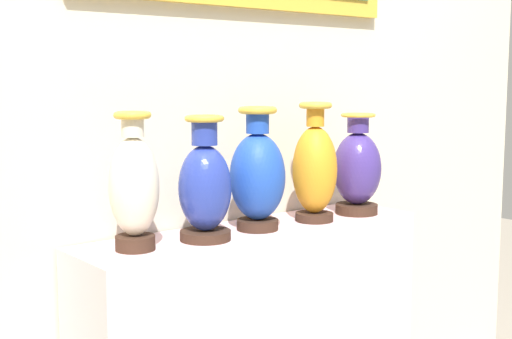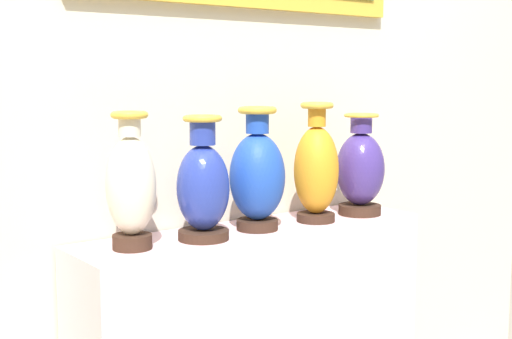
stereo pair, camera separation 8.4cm
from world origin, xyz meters
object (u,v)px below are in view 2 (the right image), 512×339
(vase_ivory, at_px, (131,186))
(vase_cobalt, at_px, (203,186))
(vase_amber, at_px, (316,169))
(vase_indigo, at_px, (360,170))
(vase_sapphire, at_px, (257,175))

(vase_ivory, distance_m, vase_cobalt, 0.23)
(vase_ivory, xyz_separation_m, vase_cobalt, (0.22, -0.02, -0.02))
(vase_ivory, relative_size, vase_amber, 0.97)
(vase_indigo, bearing_deg, vase_cobalt, -179.99)
(vase_amber, bearing_deg, vase_indigo, -0.20)
(vase_ivory, height_order, vase_amber, vase_amber)
(vase_cobalt, xyz_separation_m, vase_sapphire, (0.21, 0.01, 0.01))
(vase_indigo, bearing_deg, vase_amber, 179.80)
(vase_ivory, height_order, vase_cobalt, vase_ivory)
(vase_sapphire, height_order, vase_indigo, vase_sapphire)
(vase_sapphire, bearing_deg, vase_indigo, -1.88)
(vase_ivory, xyz_separation_m, vase_indigo, (0.88, -0.02, -0.02))
(vase_sapphire, xyz_separation_m, vase_indigo, (0.44, -0.01, -0.02))
(vase_sapphire, xyz_separation_m, vase_amber, (0.24, -0.01, 0.00))
(vase_cobalt, bearing_deg, vase_ivory, 174.15)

